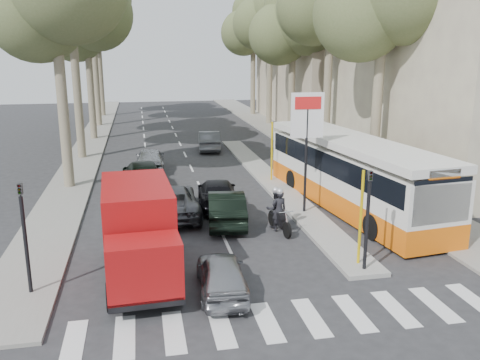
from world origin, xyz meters
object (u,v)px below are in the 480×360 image
at_px(motorcycle, 277,210).
at_px(city_bus, 351,171).
at_px(dark_hatchback, 226,207).
at_px(red_truck, 139,231).
at_px(silver_hatchback, 222,275).

bearing_deg(motorcycle, city_bus, 21.75).
xyz_separation_m(dark_hatchback, red_truck, (-3.73, -4.82, 0.89)).
relative_size(dark_hatchback, motorcycle, 2.01).
relative_size(city_bus, motorcycle, 5.91).
height_order(silver_hatchback, city_bus, city_bus).
xyz_separation_m(silver_hatchback, motorcycle, (3.22, 5.24, 0.24)).
bearing_deg(dark_hatchback, red_truck, 58.98).
bearing_deg(motorcycle, silver_hatchback, -129.52).
xyz_separation_m(city_bus, motorcycle, (-4.28, -2.44, -0.93)).
xyz_separation_m(red_truck, motorcycle, (5.70, 3.54, -0.77)).
distance_m(silver_hatchback, red_truck, 3.17).
bearing_deg(silver_hatchback, red_truck, -30.92).
xyz_separation_m(silver_hatchback, city_bus, (7.50, 7.67, 1.17)).
bearing_deg(city_bus, red_truck, -155.75).
bearing_deg(silver_hatchback, motorcycle, -118.20).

